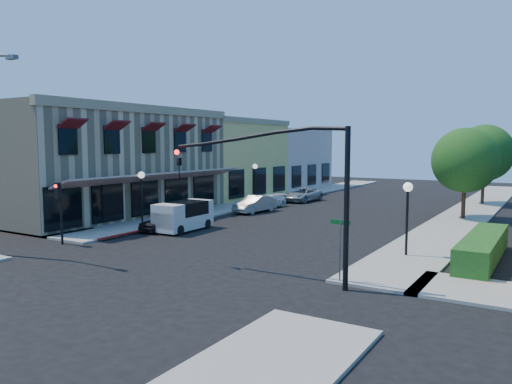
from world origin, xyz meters
The scene contains 22 objects.
ground centered at (0.00, 0.00, 0.00)m, with size 120.00×120.00×0.00m, color black.
sidewalk_left centered at (-8.75, 27.00, 0.06)m, with size 3.50×50.00×0.12m, color #9A978C.
sidewalk_right centered at (8.75, 27.00, 0.06)m, with size 3.50×50.00×0.12m, color #9A978C.
curb_red_strip centered at (-6.90, 8.00, 0.00)m, with size 0.25×10.00×0.06m, color maroon.
corner_brick_building centered at (-15.45, 11.00, 4.01)m, with size 11.77×18.20×8.10m.
yellow_stucco_building centered at (-15.50, 26.00, 3.80)m, with size 10.00×12.00×7.60m, color #E0C064.
pink_stucco_building centered at (-15.50, 38.00, 3.50)m, with size 10.00×12.00×7.00m, color #C2A193.
hedge centered at (11.70, 9.00, 0.00)m, with size 1.40×8.00×1.10m, color #164F16.
street_tree_a centered at (8.80, 22.00, 4.19)m, with size 4.56×4.56×6.48m.
street_tree_b centered at (8.80, 32.00, 4.54)m, with size 4.94×4.94×7.02m.
signal_mast_arm centered at (5.86, 1.50, 4.09)m, with size 8.01×0.39×6.00m.
secondary_signal centered at (-8.00, 1.41, 2.32)m, with size 0.28×0.42×3.32m.
street_name_sign centered at (7.50, 2.20, 1.70)m, with size 0.80×0.06×2.50m.
lamppost_left_near centered at (-8.50, 8.00, 2.74)m, with size 0.44×0.44×3.57m.
lamppost_left_far centered at (-8.50, 22.00, 2.74)m, with size 0.44×0.44×3.57m.
lamppost_right_near centered at (8.50, 8.00, 2.74)m, with size 0.44×0.44×3.57m.
lamppost_right_far centered at (8.50, 24.00, 2.74)m, with size 0.44×0.44×3.57m.
white_van centered at (-5.19, 8.13, 1.03)m, with size 1.85×4.05×1.78m.
parked_car_a centered at (-6.20, 7.59, 0.60)m, with size 1.42×3.52×1.20m, color black.
parked_car_b centered at (-5.67, 17.41, 0.66)m, with size 1.40×4.01×1.32m, color #949799.
parked_car_c centered at (-6.20, 20.43, 0.54)m, with size 1.52×3.74×1.09m, color silver.
parked_car_d centered at (-5.77, 26.00, 0.64)m, with size 2.13×4.61×1.28m, color #9DA0A1.
Camera 1 is at (14.54, -15.48, 5.39)m, focal length 35.00 mm.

